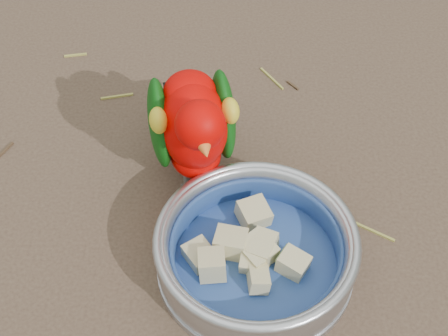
{
  "coord_description": "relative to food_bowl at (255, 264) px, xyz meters",
  "views": [
    {
      "loc": [
        -0.03,
        -0.4,
        0.68
      ],
      "look_at": [
        -0.03,
        0.14,
        0.08
      ],
      "focal_mm": 55.0,
      "sensor_mm": 36.0,
      "label": 1
    }
  ],
  "objects": [
    {
      "name": "fruit_wedges",
      "position": [
        0.0,
        -0.0,
        0.02
      ],
      "size": [
        0.14,
        0.14,
        0.03
      ],
      "primitive_type": null,
      "color": "#CDBF8B",
      "rests_on": "food_bowl"
    },
    {
      "name": "lory_parrot",
      "position": [
        -0.07,
        0.13,
        0.08
      ],
      "size": [
        0.14,
        0.24,
        0.18
      ],
      "primitive_type": null,
      "rotation": [
        0.0,
        0.0,
        -2.95
      ],
      "color": "#D20200",
      "rests_on": "ground"
    },
    {
      "name": "ground",
      "position": [
        -0.01,
        -0.05,
        -0.01
      ],
      "size": [
        60.0,
        60.0,
        0.0
      ],
      "primitive_type": "plane",
      "color": "brown"
    },
    {
      "name": "bowl_wall",
      "position": [
        0.0,
        0.0,
        0.03
      ],
      "size": [
        0.23,
        0.23,
        0.04
      ],
      "primitive_type": null,
      "color": "#B2B2BA",
      "rests_on": "food_bowl"
    },
    {
      "name": "food_bowl",
      "position": [
        0.0,
        0.0,
        0.0
      ],
      "size": [
        0.23,
        0.23,
        0.02
      ],
      "primitive_type": "cylinder",
      "color": "#B2B2BA",
      "rests_on": "ground"
    },
    {
      "name": "ground_debris",
      "position": [
        0.03,
        0.03,
        -0.01
      ],
      "size": [
        0.9,
        0.8,
        0.01
      ],
      "primitive_type": null,
      "color": "#A29B44",
      "rests_on": "ground"
    }
  ]
}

